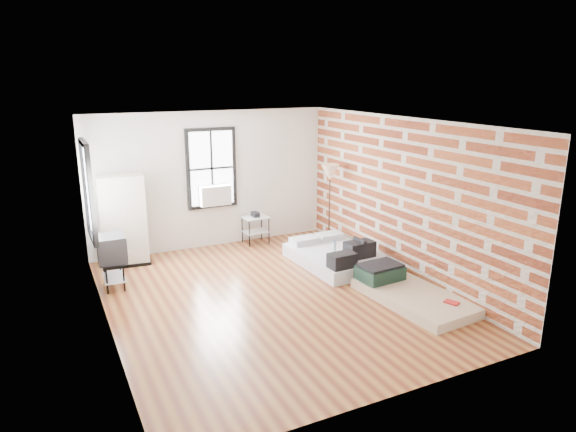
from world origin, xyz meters
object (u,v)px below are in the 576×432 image
mattress_bare (406,291)px  floor_lamp (330,176)px  side_table (255,222)px  mattress_main (337,256)px  wardrobe (124,221)px  tv_stand (112,251)px

mattress_bare → floor_lamp: floor_lamp is taller
side_table → floor_lamp: 1.86m
mattress_main → wardrobe: 4.07m
mattress_main → wardrobe: bearing=151.2°
wardrobe → tv_stand: wardrobe is taller
mattress_main → side_table: size_ratio=2.77×
mattress_main → floor_lamp: bearing=65.9°
mattress_bare → wardrobe: bearing=131.9°
mattress_main → tv_stand: (-3.96, 0.73, 0.48)m
mattress_main → wardrobe: (-3.59, 1.79, 0.69)m
floor_lamp → mattress_bare: bearing=-94.8°
mattress_bare → tv_stand: bearing=144.0°
mattress_main → floor_lamp: (0.40, 1.01, 1.32)m
side_table → mattress_bare: bearing=-73.8°
mattress_bare → floor_lamp: bearing=81.0°
mattress_main → tv_stand: size_ratio=2.10×
mattress_bare → mattress_main: bearing=91.0°
floor_lamp → tv_stand: floor_lamp is taller
mattress_bare → wardrobe: 5.26m
wardrobe → tv_stand: (-0.37, -1.06, -0.21)m
wardrobe → floor_lamp: size_ratio=0.99×
mattress_main → floor_lamp: floor_lamp is taller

